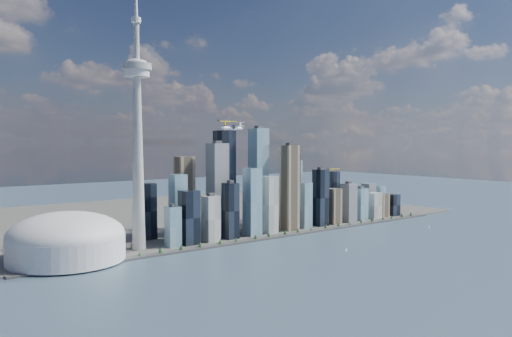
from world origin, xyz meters
TOP-DOWN VIEW (x-y plane):
  - ground at (0.00, 0.00)m, footprint 4000.00×4000.00m
  - seawall at (0.00, 250.00)m, footprint 1100.00×22.00m
  - land at (0.00, 700.00)m, footprint 1400.00×900.00m
  - shoreline_trees at (0.00, 250.00)m, footprint 960.53×7.20m
  - skyscraper_cluster at (59.62, 336.82)m, footprint 736.00×142.00m
  - needle_tower at (-300.00, 310.00)m, footprint 56.00×56.00m
  - dome_stadium at (-440.00, 300.00)m, footprint 200.00×200.00m
  - airplane at (-174.50, 171.09)m, footprint 62.27×55.54m
  - sailboat_west at (16.81, 60.31)m, footprint 6.20×3.62m
  - sailboat_east at (373.58, 112.62)m, footprint 6.65×1.99m

SIDE VIEW (x-z plane):
  - ground at x=0.00m, z-range 0.00..0.00m
  - land at x=0.00m, z-range 0.00..3.00m
  - seawall at x=0.00m, z-range 0.00..4.00m
  - sailboat_west at x=16.81m, z-range -1.57..7.22m
  - sailboat_east at x=373.58m, z-range -1.66..7.59m
  - shoreline_trees at x=0.00m, z-range 4.38..13.18m
  - dome_stadium at x=-440.00m, z-range -3.56..82.44m
  - skyscraper_cluster at x=59.62m, z-range -49.59..212.25m
  - needle_tower at x=-300.00m, z-range -39.41..511.09m
  - airplane at x=-174.50m, z-range 230.49..245.88m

